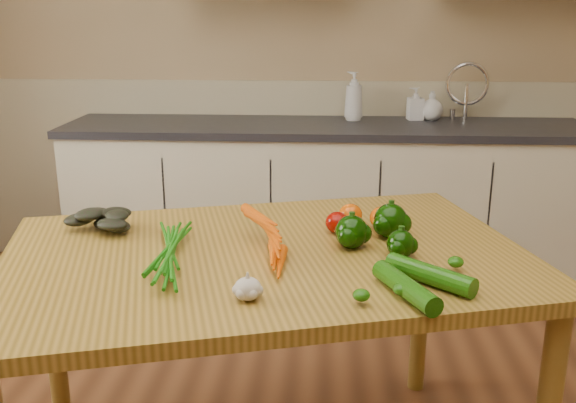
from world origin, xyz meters
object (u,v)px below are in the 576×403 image
(soap_bottle_c, at_px, (432,106))
(pepper_a, at_px, (352,232))
(soap_bottle_a, at_px, (354,96))
(tomato_b, at_px, (350,215))
(carrot_bunch, at_px, (238,243))
(garlic_bulb, at_px, (248,289))
(table, at_px, (267,280))
(zucchini_b, at_px, (406,287))
(pepper_c, at_px, (401,244))
(pepper_b, at_px, (391,221))
(tomato_c, at_px, (382,218))
(zucchini_a, at_px, (430,275))
(tomato_a, at_px, (337,222))
(soap_bottle_b, at_px, (415,104))
(leafy_greens, at_px, (94,215))

(soap_bottle_c, height_order, pepper_a, soap_bottle_c)
(soap_bottle_a, bearing_deg, tomato_b, 39.75)
(carrot_bunch, height_order, garlic_bulb, carrot_bunch)
(table, bearing_deg, carrot_bunch, -169.75)
(tomato_b, distance_m, zucchini_b, 0.56)
(soap_bottle_c, xyz_separation_m, zucchini_b, (-0.40, -2.17, -0.14))
(pepper_c, bearing_deg, soap_bottle_a, 91.84)
(zucchini_b, bearing_deg, pepper_b, 89.45)
(tomato_c, bearing_deg, garlic_bulb, -123.68)
(soap_bottle_c, distance_m, zucchini_a, 2.12)
(soap_bottle_a, distance_m, tomato_a, 1.68)
(soap_bottle_b, relative_size, tomato_a, 2.43)
(pepper_a, relative_size, tomato_b, 1.25)
(pepper_c, bearing_deg, table, 176.66)
(zucchini_b, bearing_deg, soap_bottle_b, 82.01)
(carrot_bunch, bearing_deg, garlic_bulb, -93.25)
(carrot_bunch, distance_m, zucchini_a, 0.55)
(leafy_greens, height_order, tomato_c, leafy_greens)
(tomato_b, height_order, zucchini_a, tomato_b)
(soap_bottle_a, bearing_deg, table, 32.27)
(soap_bottle_c, relative_size, leafy_greens, 0.74)
(soap_bottle_a, bearing_deg, tomato_c, 43.35)
(soap_bottle_b, bearing_deg, zucchini_b, -16.19)
(soap_bottle_a, height_order, pepper_a, soap_bottle_a)
(pepper_a, bearing_deg, pepper_c, -27.38)
(soap_bottle_c, xyz_separation_m, tomato_c, (-0.41, -1.65, -0.13))
(zucchini_a, bearing_deg, soap_bottle_c, 81.16)
(tomato_a, bearing_deg, carrot_bunch, -142.99)
(soap_bottle_b, bearing_deg, pepper_b, -18.05)
(pepper_c, distance_m, tomato_c, 0.25)
(table, height_order, pepper_b, pepper_b)
(carrot_bunch, relative_size, pepper_b, 2.66)
(carrot_bunch, height_order, zucchini_b, carrot_bunch)
(pepper_a, distance_m, tomato_c, 0.21)
(soap_bottle_b, bearing_deg, soap_bottle_c, 81.79)
(carrot_bunch, xyz_separation_m, tomato_c, (0.43, 0.27, -0.00))
(zucchini_b, bearing_deg, zucchini_a, 48.32)
(tomato_c, bearing_deg, tomato_a, -161.05)
(leafy_greens, bearing_deg, carrot_bunch, -21.22)
(tomato_b, bearing_deg, pepper_b, -42.67)
(soap_bottle_b, height_order, garlic_bulb, soap_bottle_b)
(soap_bottle_b, xyz_separation_m, soap_bottle_c, (0.09, -0.00, -0.01))
(table, xyz_separation_m, zucchini_a, (0.44, -0.21, 0.12))
(soap_bottle_b, xyz_separation_m, carrot_bunch, (-0.75, -1.91, -0.14))
(tomato_c, bearing_deg, pepper_b, -76.23)
(zucchini_a, bearing_deg, soap_bottle_b, 83.63)
(table, xyz_separation_m, leafy_greens, (-0.56, 0.15, 0.14))
(soap_bottle_a, relative_size, carrot_bunch, 0.95)
(pepper_b, relative_size, tomato_b, 1.36)
(garlic_bulb, relative_size, tomato_a, 0.91)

